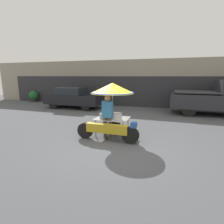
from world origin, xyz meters
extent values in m
plane|color=#4C4F54|center=(0.00, 0.00, 0.00)|extent=(36.00, 36.00, 0.00)
cube|color=gray|center=(0.00, 8.70, 1.76)|extent=(28.00, 2.00, 3.51)
cube|color=#28282D|center=(0.00, 7.67, 1.14)|extent=(23.80, 0.06, 2.28)
cylinder|color=black|center=(0.54, 0.22, 0.30)|extent=(0.59, 0.14, 0.59)
cylinder|color=black|center=(-1.20, 0.22, 0.30)|extent=(0.59, 0.14, 0.59)
cube|color=#B7931E|center=(-0.33, 0.22, 0.46)|extent=(1.54, 0.24, 0.32)
cube|color=#234C93|center=(0.65, 0.22, 0.68)|extent=(0.20, 0.24, 0.18)
cylinder|color=black|center=(-0.33, 1.15, 0.27)|extent=(0.53, 0.14, 0.53)
cylinder|color=#515156|center=(0.21, 0.44, 0.34)|extent=(0.03, 0.03, 0.68)
cylinder|color=#515156|center=(0.21, 1.27, 0.34)|extent=(0.03, 0.03, 0.68)
cylinder|color=#515156|center=(-0.86, 0.44, 0.34)|extent=(0.03, 0.03, 0.68)
cylinder|color=#515156|center=(-0.86, 1.27, 0.34)|extent=(0.03, 0.03, 0.68)
cube|color=#B2B2B7|center=(-0.33, 0.86, 0.69)|extent=(1.26, 0.97, 0.02)
cylinder|color=#B2B2B7|center=(-0.33, 0.86, 1.18)|extent=(0.03, 0.03, 0.97)
cone|color=yellow|center=(-0.33, 0.86, 1.86)|extent=(1.64, 1.64, 0.39)
torus|color=blue|center=(-0.33, 0.86, 1.69)|extent=(1.61, 1.61, 0.05)
cylinder|color=#939399|center=(-0.61, 0.69, 0.80)|extent=(0.36, 0.36, 0.20)
cylinder|color=#B7B7BC|center=(-0.10, 0.71, 0.81)|extent=(0.39, 0.39, 0.23)
cylinder|color=#939399|center=(-0.39, 1.05, 0.75)|extent=(0.31, 0.31, 0.10)
cylinder|color=#4C473D|center=(-0.48, 0.48, 0.40)|extent=(0.14, 0.14, 0.81)
cylinder|color=#4C473D|center=(-0.30, 0.48, 0.40)|extent=(0.14, 0.14, 0.81)
cube|color=teal|center=(-0.39, 0.48, 1.11)|extent=(0.38, 0.22, 0.61)
sphere|color=tan|center=(-0.39, 0.48, 1.52)|extent=(0.22, 0.22, 0.22)
cylinder|color=black|center=(-3.55, 4.98, 0.31)|extent=(0.62, 0.20, 0.62)
cylinder|color=black|center=(-3.55, 6.45, 0.31)|extent=(0.62, 0.20, 0.62)
cylinder|color=black|center=(-6.10, 4.98, 0.31)|extent=(0.62, 0.20, 0.62)
cylinder|color=black|center=(-6.10, 6.45, 0.31)|extent=(0.62, 0.20, 0.62)
cube|color=black|center=(-4.83, 5.71, 0.65)|extent=(4.11, 1.74, 0.68)
cube|color=#1E2328|center=(-5.03, 5.71, 1.25)|extent=(1.97, 1.53, 0.51)
cylinder|color=black|center=(2.87, 5.35, 0.41)|extent=(0.83, 0.24, 0.83)
cylinder|color=black|center=(2.87, 6.91, 0.41)|extent=(0.83, 0.24, 0.83)
cube|color=#28282D|center=(4.46, 6.13, 0.84)|extent=(5.29, 1.83, 0.86)
cube|color=#2D2D33|center=(3.40, 6.13, 1.37)|extent=(2.75, 1.76, 0.08)
cylinder|color=#2D2D33|center=(-9.89, 7.28, 0.12)|extent=(0.40, 0.40, 0.24)
sphere|color=#1E5B2D|center=(-9.89, 7.28, 0.58)|extent=(0.81, 0.81, 0.81)
camera|label=1|loc=(1.72, -5.44, 2.31)|focal=28.00mm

